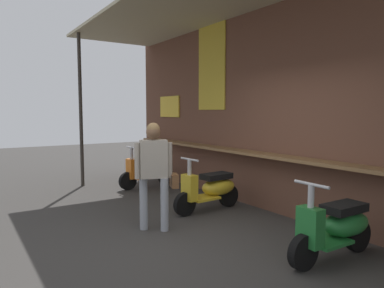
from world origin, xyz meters
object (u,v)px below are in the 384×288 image
scooter_yellow (211,189)px  scooter_green (337,227)px  shopper_with_handbag (155,166)px  scooter_orange (151,170)px

scooter_yellow → scooter_green: same height
shopper_with_handbag → scooter_orange: bearing=-4.6°
scooter_yellow → scooter_green: (2.50, 0.00, 0.00)m
scooter_orange → scooter_green: (4.87, 0.00, 0.00)m
scooter_orange → scooter_green: 4.87m
scooter_green → shopper_with_handbag: 2.55m
scooter_orange → scooter_yellow: bearing=87.8°
scooter_green → scooter_orange: bearing=-88.5°
scooter_orange → shopper_with_handbag: bearing=62.3°
scooter_yellow → shopper_with_handbag: size_ratio=0.88×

